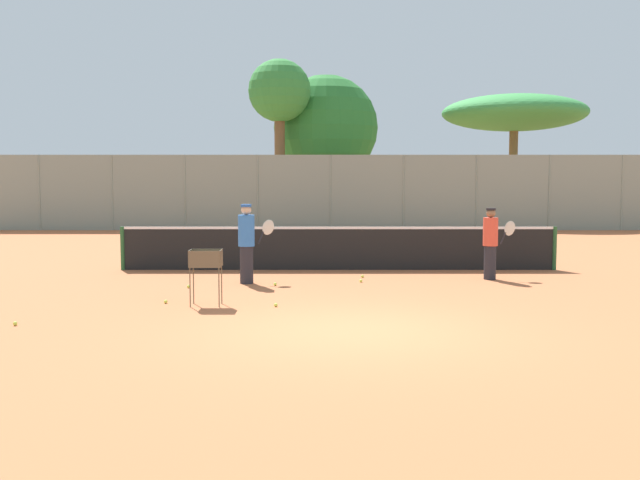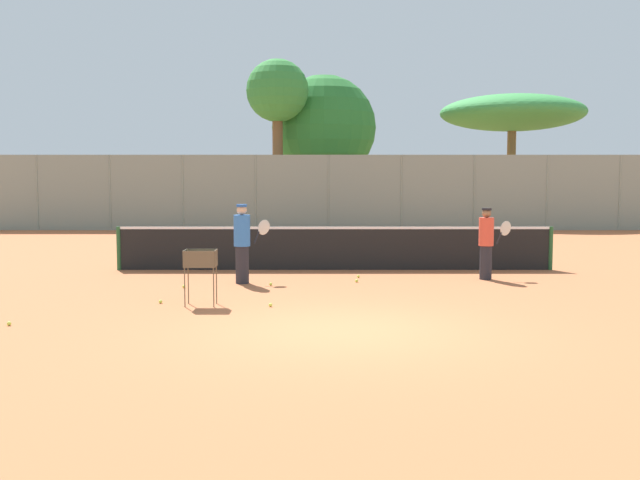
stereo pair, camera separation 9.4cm
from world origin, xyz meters
The scene contains 18 objects.
ground_plane centered at (0.00, 0.00, 0.00)m, with size 80.00×80.00×0.00m, color #B7663D.
tennis_net centered at (0.00, 7.31, 0.56)m, with size 10.75×0.10×1.07m.
back_fence centered at (0.00, 20.98, 1.61)m, with size 31.21×0.08×3.22m.
tree_0 centered at (-2.32, 23.74, 6.05)m, with size 2.87×2.87×7.67m.
tree_1 centered at (-0.17, 26.15, 4.69)m, with size 5.13×5.13×7.27m.
tree_2 centered at (8.98, 25.66, 5.34)m, with size 6.98×6.98×6.24m.
player_white_outfit centered at (3.36, 5.62, 0.83)m, with size 0.83×0.45×1.60m.
player_red_cap centered at (-2.03, 4.99, 0.89)m, with size 0.80×0.59×1.71m.
ball_cart centered at (-2.49, 2.21, 0.76)m, with size 0.56×0.41×1.00m.
tennis_ball_0 centered at (-1.24, 2.08, 0.03)m, with size 0.07×0.07×0.07m, color #D1E54C.
tennis_ball_1 centered at (-5.17, 0.39, 0.03)m, with size 0.07×0.07×0.07m, color #D1E54C.
tennis_ball_2 centered at (-3.18, 4.30, 0.03)m, with size 0.07×0.07×0.07m, color #D1E54C.
tennis_ball_3 centered at (0.43, 5.14, 0.03)m, with size 0.07×0.07×0.07m, color #D1E54C.
tennis_ball_4 centered at (-3.26, 2.43, 0.03)m, with size 0.07×0.07×0.07m, color #D1E54C.
tennis_ball_5 centered at (0.51, 5.88, 0.03)m, with size 0.07×0.07×0.07m, color #D1E54C.
tennis_ball_6 centered at (-1.41, 4.65, 0.03)m, with size 0.07×0.07×0.07m, color #D1E54C.
tennis_ball_8 centered at (-2.24, 6.76, 0.03)m, with size 0.07×0.07×0.07m, color #D1E54C.
parked_car centered at (-9.35, 24.12, 0.66)m, with size 4.20×1.70×1.60m.
Camera 1 is at (-0.46, -11.01, 2.30)m, focal length 42.00 mm.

